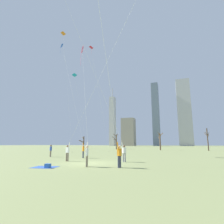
{
  "coord_description": "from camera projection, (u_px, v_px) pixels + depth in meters",
  "views": [
    {
      "loc": [
        7.45,
        -15.29,
        1.74
      ],
      "look_at": [
        0.0,
        6.0,
        5.82
      ],
      "focal_mm": 28.31,
      "sensor_mm": 36.0,
      "label": 1
    }
  ],
  "objects": [
    {
      "name": "picnic_spot",
      "position": [
        46.0,
        166.0,
        13.07
      ],
      "size": [
        2.02,
        1.7,
        0.31
      ],
      "color": "#3359B2",
      "rests_on": "ground"
    },
    {
      "name": "skyline_tall_tower",
      "position": [
        113.0,
        121.0,
        176.07
      ],
      "size": [
        5.04,
        6.78,
        58.21
      ],
      "color": "#B2B2B7",
      "rests_on": "ground"
    },
    {
      "name": "bystander_far_off_by_trees",
      "position": [
        51.0,
        150.0,
        23.97
      ],
      "size": [
        0.43,
        0.36,
        1.62
      ],
      "color": "#726656",
      "rests_on": "ground"
    },
    {
      "name": "kite_flyer_midfield_right_yellow",
      "position": [
        116.0,
        131.0,
        12.48
      ],
      "size": [
        1.19,
        9.45,
        15.08
      ],
      "color": "#33384C",
      "rests_on": "ground"
    },
    {
      "name": "distant_kite_low_near_trees_red",
      "position": [
        93.0,
        57.0,
        40.24
      ],
      "size": [
        2.76,
        6.11,
        23.92
      ],
      "color": "red",
      "rests_on": "ground"
    },
    {
      "name": "bare_tree_rightmost",
      "position": [
        83.0,
        142.0,
        62.3
      ],
      "size": [
        1.48,
        1.78,
        4.39
      ],
      "color": "#4C3828",
      "rests_on": "ground"
    },
    {
      "name": "kite_flyer_foreground_right_green",
      "position": [
        90.0,
        103.0,
        16.88
      ],
      "size": [
        12.68,
        4.92,
        20.53
      ],
      "color": "#726656",
      "rests_on": "ground"
    },
    {
      "name": "ground_plane",
      "position": [
        91.0,
        163.0,
        16.31
      ],
      "size": [
        400.0,
        400.0,
        0.0
      ],
      "primitive_type": "plane",
      "color": "#848E56"
    },
    {
      "name": "bare_tree_left_of_center",
      "position": [
        116.0,
        141.0,
        57.09
      ],
      "size": [
        2.45,
        1.32,
        4.99
      ],
      "color": "#4C3828",
      "rests_on": "ground"
    },
    {
      "name": "kite_flyer_midfield_center_white",
      "position": [
        112.0,
        121.0,
        16.93
      ],
      "size": [
        5.91,
        8.95,
        20.54
      ],
      "color": "gray",
      "rests_on": "ground"
    },
    {
      "name": "bare_tree_right_of_center",
      "position": [
        208.0,
        139.0,
        45.39
      ],
      "size": [
        1.27,
        2.9,
        5.73
      ],
      "color": "#423326",
      "rests_on": "ground"
    },
    {
      "name": "kite_flyer_midfield_left_blue",
      "position": [
        79.0,
        128.0,
        23.76
      ],
      "size": [
        8.08,
        5.46,
        20.01
      ],
      "color": "#33384C",
      "rests_on": "ground"
    },
    {
      "name": "skyline_mid_tower_right",
      "position": [
        129.0,
        132.0,
        155.03
      ],
      "size": [
        11.11,
        10.35,
        23.97
      ],
      "color": "gray",
      "rests_on": "ground"
    },
    {
      "name": "bare_tree_leftmost",
      "position": [
        160.0,
        140.0,
        49.74
      ],
      "size": [
        1.54,
        2.68,
        5.04
      ],
      "color": "brown",
      "rests_on": "ground"
    },
    {
      "name": "skyline_slender_spire",
      "position": [
        156.0,
        114.0,
        161.45
      ],
      "size": [
        6.03,
        8.7,
        57.44
      ],
      "color": "slate",
      "rests_on": "ground"
    },
    {
      "name": "distant_kite_high_overhead_teal",
      "position": [
        75.0,
        79.0,
        42.32
      ],
      "size": [
        3.34,
        2.78,
        18.68
      ],
      "color": "teal",
      "rests_on": "ground"
    },
    {
      "name": "distant_kite_drifting_right_orange",
      "position": [
        64.0,
        42.0,
        39.93
      ],
      "size": [
        2.68,
        2.78,
        27.16
      ],
      "color": "orange",
      "rests_on": "ground"
    },
    {
      "name": "skyline_short_annex",
      "position": [
        184.0,
        112.0,
        156.71
      ],
      "size": [
        11.57,
        8.9,
        59.3
      ],
      "color": "#B2B2B7",
      "rests_on": "ground"
    },
    {
      "name": "kite_flyer_far_back_pink",
      "position": [
        86.0,
        135.0,
        14.48
      ],
      "size": [
        2.63,
        3.42,
        12.23
      ],
      "color": "#726656",
      "rests_on": "ground"
    }
  ]
}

